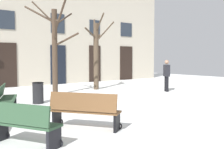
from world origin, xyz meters
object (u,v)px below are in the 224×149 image
tree_left_of_center (55,46)px  person_near_bench (167,74)px  bench_back_to_back_right (23,124)px  tree_near_facade (96,52)px  bench_facing_shops (6,98)px  litter_bin (38,93)px  bench_by_litter_bin (85,110)px

tree_left_of_center → person_near_bench: size_ratio=2.68×
bench_back_to_back_right → person_near_bench: (9.05, 4.06, 0.47)m
tree_near_facade → bench_facing_shops: tree_near_facade is taller
tree_near_facade → bench_back_to_back_right: size_ratio=2.63×
tree_left_of_center → litter_bin: 3.09m
bench_back_to_back_right → tree_left_of_center: bearing=-59.2°
tree_near_facade → tree_left_of_center: tree_left_of_center is taller
bench_by_litter_bin → bench_back_to_back_right: (-1.66, -0.34, -0.03)m
litter_bin → person_near_bench: 6.85m
tree_near_facade → litter_bin: 5.39m
bench_back_to_back_right → person_near_bench: size_ratio=0.94×
bench_back_to_back_right → person_near_bench: 9.93m
litter_bin → bench_by_litter_bin: bench_by_litter_bin is taller
bench_by_litter_bin → bench_facing_shops: 3.42m
bench_back_to_back_right → bench_facing_shops: size_ratio=0.90×
bench_by_litter_bin → bench_back_to_back_right: size_ratio=1.09×
litter_bin → bench_facing_shops: bench_facing_shops is taller
bench_facing_shops → tree_near_facade: bearing=-37.6°
person_near_bench → bench_back_to_back_right: bearing=-42.2°
bench_by_litter_bin → person_near_bench: 8.28m
person_near_bench → bench_facing_shops: bearing=-63.5°
tree_near_facade → bench_back_to_back_right: bearing=-133.1°
bench_by_litter_bin → bench_back_to_back_right: bearing=66.5°
bench_back_to_back_right → bench_facing_shops: (0.74, 3.64, 0.02)m
bench_facing_shops → person_near_bench: 8.33m
tree_near_facade → litter_bin: (-4.47, -2.50, -1.70)m
tree_left_of_center → bench_facing_shops: bearing=-137.6°
bench_by_litter_bin → bench_back_to_back_right: 1.69m
tree_left_of_center → litter_bin: (-1.60, -1.81, -1.93)m
tree_left_of_center → bench_facing_shops: tree_left_of_center is taller
tree_near_facade → bench_back_to_back_right: 9.95m
litter_bin → bench_back_to_back_right: size_ratio=0.53×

